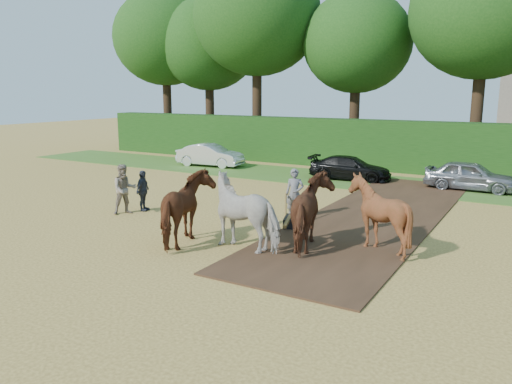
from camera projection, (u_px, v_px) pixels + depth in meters
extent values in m
plane|color=gold|center=(248.00, 263.00, 13.93)|extent=(120.00, 120.00, 0.00)
cube|color=#472D1C|center=(376.00, 216.00, 19.10)|extent=(4.50, 17.00, 0.05)
cube|color=#38601E|center=(389.00, 184.00, 25.76)|extent=(50.00, 5.00, 0.03)
cube|color=#14380F|center=(412.00, 147.00, 29.26)|extent=(46.00, 1.60, 3.00)
imported|color=tan|center=(125.00, 189.00, 19.34)|extent=(1.13, 1.20, 1.95)
imported|color=#2A2F39|center=(143.00, 191.00, 19.86)|extent=(0.66, 1.03, 1.64)
imported|color=#5A2E16|center=(187.00, 209.00, 15.48)|extent=(2.03, 2.93, 2.26)
imported|color=silver|center=(249.00, 211.00, 15.26)|extent=(2.75, 2.55, 2.26)
imported|color=#56331B|center=(313.00, 212.00, 15.05)|extent=(2.03, 2.93, 2.26)
imported|color=brown|center=(378.00, 214.00, 14.84)|extent=(2.40, 2.54, 2.26)
cube|color=black|center=(290.00, 222.00, 17.59)|extent=(0.67, 1.04, 0.38)
cube|color=brown|center=(288.00, 221.00, 16.94)|extent=(0.60, 1.46, 0.11)
cylinder|color=brown|center=(286.00, 207.00, 18.13)|extent=(0.56, 1.00, 0.79)
cylinder|color=brown|center=(299.00, 207.00, 18.04)|extent=(0.28, 1.09, 0.79)
imported|color=gray|center=(295.00, 194.00, 18.68)|extent=(0.80, 0.65, 1.89)
imported|color=silver|center=(210.00, 155.00, 31.65)|extent=(4.46, 1.94, 1.43)
imported|color=black|center=(350.00, 168.00, 26.88)|extent=(4.54, 2.22, 1.27)
imported|color=gray|center=(470.00, 176.00, 24.02)|extent=(4.21, 1.75, 1.43)
cylinder|color=#382616|center=(168.00, 113.00, 41.94)|extent=(0.70, 0.70, 5.85)
ellipsoid|color=#163F11|center=(165.00, 37.00, 40.73)|extent=(8.40, 8.40, 7.73)
cylinder|color=#382616|center=(210.00, 116.00, 40.42)|extent=(0.70, 0.70, 5.40)
ellipsoid|color=#163F11|center=(209.00, 44.00, 39.30)|extent=(7.80, 7.80, 7.18)
cylinder|color=#382616|center=(257.00, 111.00, 36.98)|extent=(0.70, 0.70, 6.53)
ellipsoid|color=#163F11|center=(257.00, 16.00, 35.64)|extent=(9.20, 9.20, 8.46)
cylinder|color=#382616|center=(354.00, 122.00, 34.91)|extent=(0.70, 0.70, 5.17)
ellipsoid|color=#163F11|center=(357.00, 42.00, 33.84)|extent=(7.40, 7.40, 6.81)
cylinder|color=#382616|center=(476.00, 119.00, 30.00)|extent=(0.70, 0.70, 6.08)
ellipsoid|color=#163F11|center=(485.00, 10.00, 28.75)|extent=(8.60, 8.60, 7.91)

